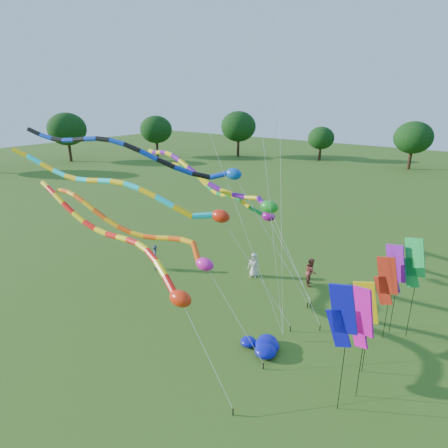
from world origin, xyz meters
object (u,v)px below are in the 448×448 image
Objects in this scene: blue_nylon_heap at (266,342)px; person_b at (155,258)px; tube_kite_orange at (141,231)px; person_c at (311,272)px; person_a at (254,265)px; tube_kite_red at (119,243)px.

person_b is at bearing 165.87° from blue_nylon_heap.
tube_kite_orange reaches higher than blue_nylon_heap.
person_c is at bearing 97.86° from blue_nylon_heap.
tube_kite_orange is 8.07m from blue_nylon_heap.
person_a is at bearing 72.37° from tube_kite_orange.
blue_nylon_heap is at bearing 18.00° from person_b.
tube_kite_red is 1.31m from tube_kite_orange.
person_c is (9.17, 4.31, 0.00)m from person_b.
tube_kite_red reaches higher than tube_kite_orange.
tube_kite_red reaches higher than blue_nylon_heap.
blue_nylon_heap is (6.61, 1.32, -4.44)m from tube_kite_orange.
person_b is at bearing 132.83° from tube_kite_orange.
person_c is at bearing 57.28° from person_b.
tube_kite_orange is 6.45m from person_b.
blue_nylon_heap is 0.91× the size of person_a.
tube_kite_orange is 8.30m from person_a.
person_c reaches higher than person_b.
blue_nylon_heap is at bearing 31.47° from tube_kite_red.
tube_kite_orange is 10.64m from person_c.
tube_kite_red is 8.36m from blue_nylon_heap.
blue_nylon_heap is (6.80, 2.58, -4.13)m from tube_kite_red.
person_b is (-5.81, -3.12, 0.06)m from person_a.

